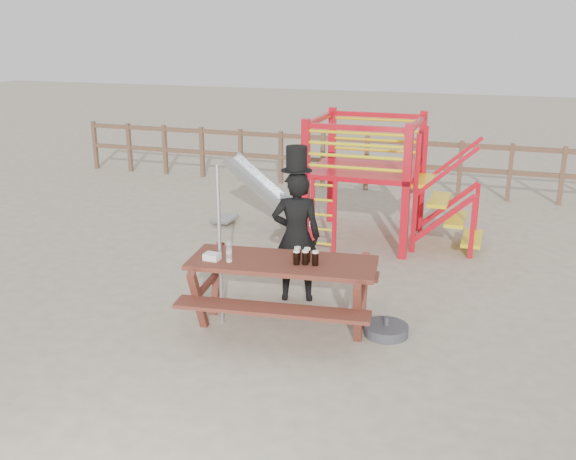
# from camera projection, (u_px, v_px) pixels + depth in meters

# --- Properties ---
(ground) EXTENTS (60.00, 60.00, 0.00)m
(ground) POSITION_uv_depth(u_px,v_px,m) (283.00, 324.00, 7.81)
(ground) COLOR #B5A78D
(ground) RESTS_ON ground
(back_fence) EXTENTS (15.09, 0.09, 1.20)m
(back_fence) POSITION_uv_depth(u_px,v_px,m) (389.00, 158.00, 13.90)
(back_fence) COLOR brown
(back_fence) RESTS_ON ground
(playground_fort) EXTENTS (4.71, 1.84, 2.10)m
(playground_fort) POSITION_uv_depth(u_px,v_px,m) (361.00, 177.00, 10.68)
(playground_fort) COLOR red
(playground_fort) RESTS_ON ground
(picnic_table) EXTENTS (2.35, 1.77, 0.85)m
(picnic_table) POSITION_uv_depth(u_px,v_px,m) (283.00, 285.00, 7.57)
(picnic_table) COLOR maroon
(picnic_table) RESTS_ON ground
(man_with_hat) EXTENTS (0.73, 0.58, 2.05)m
(man_with_hat) POSITION_uv_depth(u_px,v_px,m) (296.00, 233.00, 8.25)
(man_with_hat) COLOR black
(man_with_hat) RESTS_ON ground
(metal_pole) EXTENTS (0.04, 0.04, 1.96)m
(metal_pole) POSITION_uv_depth(u_px,v_px,m) (220.00, 246.00, 7.56)
(metal_pole) COLOR #B2B2B7
(metal_pole) RESTS_ON ground
(parasol_base) EXTENTS (0.52, 0.52, 0.22)m
(parasol_base) POSITION_uv_depth(u_px,v_px,m) (386.00, 330.00, 7.51)
(parasol_base) COLOR #3D3D42
(parasol_base) RESTS_ON ground
(paper_bag) EXTENTS (0.19, 0.15, 0.08)m
(paper_bag) POSITION_uv_depth(u_px,v_px,m) (212.00, 257.00, 7.49)
(paper_bag) COLOR white
(paper_bag) RESTS_ON picnic_table
(stout_pints) EXTENTS (0.31, 0.19, 0.17)m
(stout_pints) POSITION_uv_depth(u_px,v_px,m) (304.00, 256.00, 7.36)
(stout_pints) COLOR black
(stout_pints) RESTS_ON picnic_table
(empty_glasses) EXTENTS (0.19, 0.33, 0.15)m
(empty_glasses) POSITION_uv_depth(u_px,v_px,m) (229.00, 252.00, 7.56)
(empty_glasses) COLOR silver
(empty_glasses) RESTS_ON picnic_table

